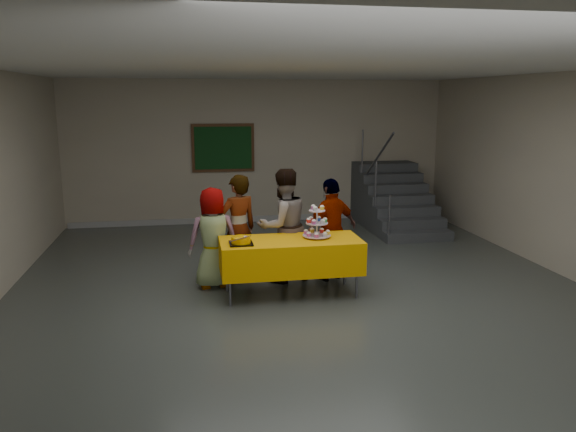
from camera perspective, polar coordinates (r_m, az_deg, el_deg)
name	(u,v)px	position (r m, az deg, el deg)	size (l,w,h in m)	color
room_shell	(309,138)	(7.01, 2.12, 7.91)	(10.00, 10.04, 3.02)	#4C514C
bake_table	(291,255)	(7.53, 0.27, -3.99)	(1.88, 0.78, 0.77)	#595960
cupcake_stand	(317,225)	(7.56, 2.95, -0.96)	(0.38, 0.38, 0.44)	silver
bear_cake	(241,240)	(7.25, -4.80, -2.41)	(0.32, 0.36, 0.12)	black
schoolchild_a	(213,238)	(7.88, -7.61, -2.21)	(0.69, 0.45, 1.42)	slate
schoolchild_b	(238,229)	(8.05, -5.07, -1.31)	(0.57, 0.38, 1.57)	slate
schoolchild_c	(283,226)	(8.05, -0.50, -0.98)	(0.80, 0.62, 1.65)	slate
schoolchild_d	(332,229)	(8.17, 4.46, -1.37)	(0.88, 0.36, 1.49)	slate
staircase	(392,202)	(11.91, 10.57, 1.39)	(1.30, 2.40, 2.04)	#424447
noticeboard	(223,148)	(11.85, -6.61, 6.89)	(1.30, 0.05, 1.00)	#472B16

